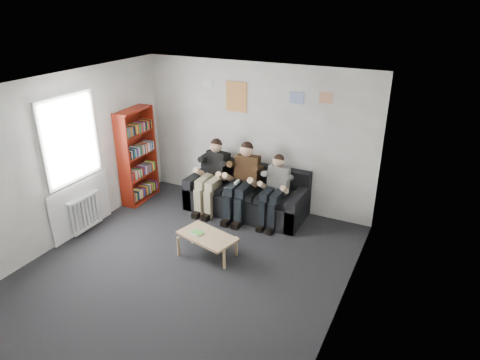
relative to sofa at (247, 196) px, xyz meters
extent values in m
plane|color=black|center=(-0.02, -2.08, -0.31)|extent=(5.00, 5.00, 0.00)
plane|color=silver|center=(-0.02, -2.08, 2.39)|extent=(5.00, 5.00, 0.00)
plane|color=beige|center=(-0.02, 0.42, 1.04)|extent=(4.50, 0.00, 4.50)
plane|color=beige|center=(-0.02, -4.58, 1.04)|extent=(4.50, 0.00, 4.50)
plane|color=beige|center=(-2.27, -2.08, 1.04)|extent=(0.00, 5.00, 5.00)
plane|color=beige|center=(2.23, -2.08, 1.04)|extent=(0.00, 5.00, 5.00)
cube|color=black|center=(0.00, -0.04, -0.10)|extent=(2.22, 0.91, 0.42)
cube|color=black|center=(0.00, 0.31, 0.33)|extent=(2.22, 0.20, 0.43)
cube|color=black|center=(-1.02, -0.04, -0.01)|extent=(0.18, 0.91, 0.60)
cube|color=black|center=(1.02, -0.04, -0.01)|extent=(0.18, 0.91, 0.60)
cube|color=black|center=(0.00, -0.12, 0.17)|extent=(1.85, 0.62, 0.10)
cube|color=maroon|center=(-2.11, -0.47, 0.61)|extent=(0.28, 0.83, 1.83)
cube|color=tan|center=(0.09, -1.61, 0.03)|extent=(0.90, 0.49, 0.04)
cylinder|color=tan|center=(-0.32, -1.82, -0.15)|extent=(0.04, 0.04, 0.32)
cylinder|color=tan|center=(0.49, -1.82, -0.15)|extent=(0.04, 0.04, 0.32)
cylinder|color=tan|center=(-0.32, -1.41, -0.15)|extent=(0.04, 0.04, 0.32)
cylinder|color=tan|center=(0.49, -1.41, -0.15)|extent=(0.04, 0.04, 0.32)
cube|color=silver|center=(-0.09, -1.66, 0.06)|extent=(0.17, 0.13, 0.01)
cube|color=#5ABE43|center=(-0.08, -1.63, 0.07)|extent=(0.17, 0.13, 0.01)
cube|color=black|center=(-0.62, 0.01, 0.49)|extent=(0.41, 0.30, 0.58)
sphere|color=tan|center=(-0.62, -0.03, 0.90)|extent=(0.23, 0.23, 0.23)
sphere|color=black|center=(-0.62, -0.02, 0.93)|extent=(0.22, 0.22, 0.22)
cube|color=tan|center=(-0.62, -0.30, 0.29)|extent=(0.37, 0.47, 0.15)
cube|color=tan|center=(-0.62, -0.53, -0.05)|extent=(0.35, 0.14, 0.52)
cube|color=black|center=(-0.62, -0.59, -0.26)|extent=(0.35, 0.27, 0.10)
cube|color=#493118|center=(0.00, 0.01, 0.50)|extent=(0.43, 0.31, 0.60)
sphere|color=tan|center=(0.00, -0.03, 0.92)|extent=(0.24, 0.24, 0.24)
sphere|color=black|center=(0.00, -0.01, 0.96)|extent=(0.22, 0.22, 0.22)
cube|color=black|center=(0.00, -0.31, 0.29)|extent=(0.38, 0.49, 0.16)
cube|color=black|center=(0.00, -0.54, -0.05)|extent=(0.36, 0.15, 0.52)
cube|color=black|center=(0.00, -0.61, -0.25)|extent=(0.36, 0.28, 0.11)
cube|color=silver|center=(0.00, -0.41, 0.45)|extent=(0.04, 0.15, 0.04)
cube|color=silver|center=(0.62, 0.00, 0.46)|extent=(0.36, 0.27, 0.51)
sphere|color=tan|center=(0.62, -0.04, 0.81)|extent=(0.20, 0.20, 0.20)
sphere|color=black|center=(0.62, -0.03, 0.85)|extent=(0.19, 0.19, 0.19)
cube|color=black|center=(0.62, -0.27, 0.28)|extent=(0.33, 0.42, 0.14)
cube|color=black|center=(0.62, -0.47, -0.05)|extent=(0.31, 0.13, 0.52)
cube|color=black|center=(0.62, -0.53, -0.26)|extent=(0.31, 0.24, 0.09)
cylinder|color=white|center=(-2.17, -2.16, 0.04)|extent=(0.06, 0.06, 0.60)
cylinder|color=white|center=(-2.17, -2.08, 0.04)|extent=(0.06, 0.06, 0.60)
cylinder|color=white|center=(-2.17, -2.00, 0.04)|extent=(0.06, 0.06, 0.60)
cylinder|color=white|center=(-2.17, -1.92, 0.04)|extent=(0.06, 0.06, 0.60)
cylinder|color=white|center=(-2.17, -1.84, 0.04)|extent=(0.06, 0.06, 0.60)
cylinder|color=white|center=(-2.17, -1.76, 0.04)|extent=(0.06, 0.06, 0.60)
cylinder|color=white|center=(-2.17, -1.68, 0.04)|extent=(0.06, 0.06, 0.60)
cylinder|color=white|center=(-2.17, -1.60, 0.04)|extent=(0.06, 0.06, 0.60)
cube|color=white|center=(-2.17, -1.88, -0.24)|extent=(0.10, 0.64, 0.04)
cube|color=white|center=(-2.17, -1.88, 0.32)|extent=(0.10, 0.64, 0.04)
cube|color=white|center=(-2.25, -1.88, 1.34)|extent=(0.02, 1.00, 1.30)
cube|color=white|center=(-2.24, -1.88, 2.02)|extent=(0.05, 1.12, 0.06)
cube|color=white|center=(-2.24, -1.88, 0.66)|extent=(0.05, 1.12, 0.06)
cube|color=white|center=(-2.24, -1.88, 0.14)|extent=(0.03, 1.30, 0.90)
cube|color=gold|center=(-0.42, 0.41, 1.74)|extent=(0.42, 0.01, 0.55)
cube|color=blue|center=(0.73, 0.41, 1.84)|extent=(0.25, 0.01, 0.20)
cube|color=#C03C86|center=(1.23, 0.41, 1.89)|extent=(0.22, 0.01, 0.18)
cube|color=white|center=(-1.02, 0.41, 1.94)|extent=(0.20, 0.01, 0.14)
camera|label=1|loc=(3.05, -6.49, 3.48)|focal=32.00mm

